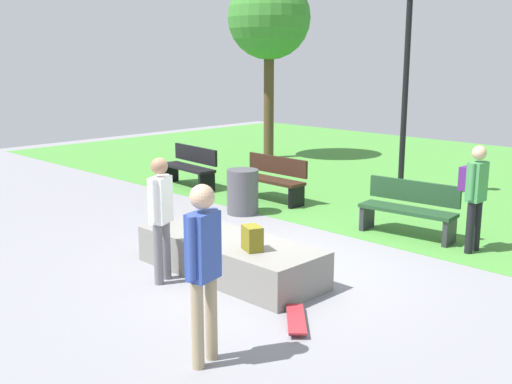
# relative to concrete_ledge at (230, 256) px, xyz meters

# --- Properties ---
(ground_plane) EXTENTS (28.00, 28.00, 0.00)m
(ground_plane) POSITION_rel_concrete_ledge_xyz_m (0.25, 0.56, -0.26)
(ground_plane) COLOR gray
(grass_lawn) EXTENTS (26.60, 11.94, 0.01)m
(grass_lawn) POSITION_rel_concrete_ledge_xyz_m (0.25, 8.59, -0.25)
(grass_lawn) COLOR #478C38
(grass_lawn) RESTS_ON ground_plane
(concrete_ledge) EXTENTS (2.77, 1.06, 0.51)m
(concrete_ledge) POSITION_rel_concrete_ledge_xyz_m (0.00, 0.00, 0.00)
(concrete_ledge) COLOR gray
(concrete_ledge) RESTS_ON ground_plane
(backpack_on_ledge) EXTENTS (0.33, 0.29, 0.32)m
(backpack_on_ledge) POSITION_rel_concrete_ledge_xyz_m (0.59, -0.15, 0.42)
(backpack_on_ledge) COLOR olive
(backpack_on_ledge) RESTS_ON concrete_ledge
(skater_performing_trick) EXTENTS (0.26, 0.42, 1.79)m
(skater_performing_trick) POSITION_rel_concrete_ledge_xyz_m (1.68, -1.89, 0.80)
(skater_performing_trick) COLOR tan
(skater_performing_trick) RESTS_ON ground_plane
(skater_watching) EXTENTS (0.32, 0.40, 1.67)m
(skater_watching) POSITION_rel_concrete_ledge_xyz_m (-0.43, -0.81, 0.72)
(skater_watching) COLOR slate
(skater_watching) RESTS_ON ground_plane
(skateboard_by_ledge) EXTENTS (0.70, 0.72, 0.08)m
(skateboard_by_ledge) POSITION_rel_concrete_ledge_xyz_m (1.72, -0.59, -0.19)
(skateboard_by_ledge) COLOR #A5262D
(skateboard_by_ledge) RESTS_ON ground_plane
(park_bench_near_lamppost) EXTENTS (1.64, 0.62, 0.91)m
(park_bench_near_lamppost) POSITION_rel_concrete_ledge_xyz_m (0.75, 3.36, 0.22)
(park_bench_near_lamppost) COLOR #1E4223
(park_bench_near_lamppost) RESTS_ON ground_plane
(park_bench_center_lawn) EXTENTS (1.64, 0.62, 0.91)m
(park_bench_center_lawn) POSITION_rel_concrete_ledge_xyz_m (-4.88, 3.32, 0.22)
(park_bench_center_lawn) COLOR black
(park_bench_center_lawn) RESTS_ON ground_plane
(park_bench_far_left) EXTENTS (1.61, 0.50, 0.91)m
(park_bench_far_left) POSITION_rel_concrete_ledge_xyz_m (-2.59, 3.61, 0.22)
(park_bench_far_left) COLOR #331E14
(park_bench_far_left) RESTS_ON ground_plane
(tree_leaning_ash) EXTENTS (2.33, 2.33, 5.13)m
(tree_leaning_ash) POSITION_rel_concrete_ledge_xyz_m (-6.41, 7.52, 3.66)
(tree_leaning_ash) COLOR #4C3823
(tree_leaning_ash) RESTS_ON grass_lawn
(lamp_post) EXTENTS (0.28, 0.28, 4.32)m
(lamp_post) POSITION_rel_concrete_ledge_xyz_m (-0.91, 5.78, 2.36)
(lamp_post) COLOR black
(lamp_post) RESTS_ON ground_plane
(trash_bin) EXTENTS (0.59, 0.59, 0.85)m
(trash_bin) POSITION_rel_concrete_ledge_xyz_m (-2.27, 2.45, 0.17)
(trash_bin) COLOR #4C4C51
(trash_bin) RESTS_ON ground_plane
(pedestrian_with_backpack) EXTENTS (0.35, 0.43, 1.64)m
(pedestrian_with_backpack) POSITION_rel_concrete_ledge_xyz_m (1.89, 3.29, 0.73)
(pedestrian_with_backpack) COLOR black
(pedestrian_with_backpack) RESTS_ON ground_plane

